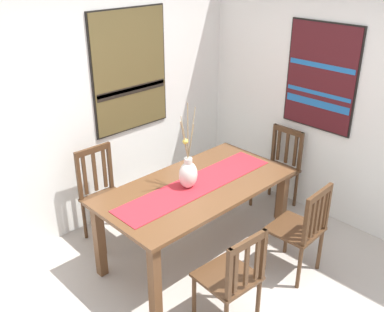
{
  "coord_description": "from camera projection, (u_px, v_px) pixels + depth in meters",
  "views": [
    {
      "loc": [
        -2.28,
        -1.95,
        2.77
      ],
      "look_at": [
        0.27,
        0.69,
        1.04
      ],
      "focal_mm": 41.81,
      "sensor_mm": 36.0,
      "label": 1
    }
  ],
  "objects": [
    {
      "name": "painting_on_back_wall",
      "position": [
        130.0,
        71.0,
        4.65
      ],
      "size": [
        0.93,
        0.05,
        1.27
      ],
      "color": "black"
    },
    {
      "name": "wall_back",
      "position": [
        93.0,
        100.0,
        4.52
      ],
      "size": [
        6.4,
        0.12,
        2.7
      ],
      "primitive_type": "cube",
      "color": "silver",
      "rests_on": "ground_plane"
    },
    {
      "name": "wall_side",
      "position": [
        354.0,
        102.0,
        4.47
      ],
      "size": [
        0.12,
        6.4,
        2.7
      ],
      "primitive_type": "cube",
      "color": "silver",
      "rests_on": "ground_plane"
    },
    {
      "name": "chair_0",
      "position": [
        232.0,
        278.0,
        3.41
      ],
      "size": [
        0.44,
        0.44,
        0.91
      ],
      "color": "#4C301C",
      "rests_on": "ground_plane"
    },
    {
      "name": "chair_2",
      "position": [
        278.0,
        167.0,
        5.08
      ],
      "size": [
        0.42,
        0.42,
        0.92
      ],
      "color": "#4C301C",
      "rests_on": "ground_plane"
    },
    {
      "name": "chair_3",
      "position": [
        104.0,
        195.0,
        4.49
      ],
      "size": [
        0.43,
        0.43,
        0.98
      ],
      "color": "#4C301C",
      "rests_on": "ground_plane"
    },
    {
      "name": "table_runner",
      "position": [
        196.0,
        185.0,
        4.11
      ],
      "size": [
        1.69,
        0.36,
        0.01
      ],
      "primitive_type": "cube",
      "color": "#B7232D",
      "rests_on": "dining_table"
    },
    {
      "name": "dining_table",
      "position": [
        196.0,
        195.0,
        4.16
      ],
      "size": [
        1.84,
        0.94,
        0.77
      ],
      "color": "brown",
      "rests_on": "ground_plane"
    },
    {
      "name": "centerpiece_vase",
      "position": [
        188.0,
        173.0,
        4.01
      ],
      "size": [
        0.26,
        0.21,
        0.78
      ],
      "color": "silver",
      "rests_on": "dining_table"
    },
    {
      "name": "painting_on_side_wall",
      "position": [
        321.0,
        77.0,
        4.58
      ],
      "size": [
        0.05,
        0.8,
        1.11
      ],
      "color": "black"
    },
    {
      "name": "ground_plane",
      "position": [
        225.0,
        298.0,
        3.89
      ],
      "size": [
        6.4,
        6.4,
        0.03
      ],
      "primitive_type": "cube",
      "color": "#B2A89E"
    },
    {
      "name": "chair_1",
      "position": [
        301.0,
        228.0,
        3.98
      ],
      "size": [
        0.44,
        0.44,
        0.92
      ],
      "color": "#4C301C",
      "rests_on": "ground_plane"
    }
  ]
}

